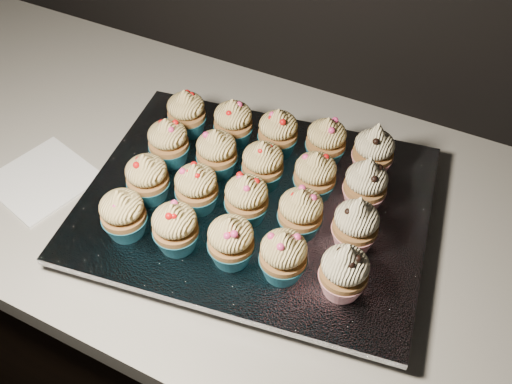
# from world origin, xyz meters

# --- Properties ---
(cabinet) EXTENTS (2.40, 0.60, 0.86)m
(cabinet) POSITION_xyz_m (0.00, 1.70, 0.43)
(cabinet) COLOR black
(cabinet) RESTS_ON ground
(worktop) EXTENTS (2.44, 0.64, 0.04)m
(worktop) POSITION_xyz_m (0.00, 1.70, 0.88)
(worktop) COLOR beige
(worktop) RESTS_ON cabinet
(napkin) EXTENTS (0.17, 0.17, 0.00)m
(napkin) POSITION_xyz_m (-0.47, 1.58, 0.90)
(napkin) COLOR white
(napkin) RESTS_ON worktop
(baking_tray) EXTENTS (0.51, 0.42, 0.02)m
(baking_tray) POSITION_xyz_m (-0.14, 1.67, 0.91)
(baking_tray) COLOR black
(baking_tray) RESTS_ON worktop
(foil_lining) EXTENTS (0.55, 0.46, 0.01)m
(foil_lining) POSITION_xyz_m (-0.14, 1.67, 0.93)
(foil_lining) COLOR silver
(foil_lining) RESTS_ON baking_tray
(cupcake_0) EXTENTS (0.06, 0.06, 0.08)m
(cupcake_0) POSITION_xyz_m (-0.27, 1.53, 0.97)
(cupcake_0) COLOR #196177
(cupcake_0) RESTS_ON foil_lining
(cupcake_1) EXTENTS (0.06, 0.06, 0.08)m
(cupcake_1) POSITION_xyz_m (-0.19, 1.55, 0.97)
(cupcake_1) COLOR #196177
(cupcake_1) RESTS_ON foil_lining
(cupcake_2) EXTENTS (0.06, 0.06, 0.08)m
(cupcake_2) POSITION_xyz_m (-0.12, 1.56, 0.97)
(cupcake_2) COLOR #196177
(cupcake_2) RESTS_ON foil_lining
(cupcake_3) EXTENTS (0.06, 0.06, 0.08)m
(cupcake_3) POSITION_xyz_m (-0.05, 1.57, 0.97)
(cupcake_3) COLOR #196177
(cupcake_3) RESTS_ON foil_lining
(cupcake_4) EXTENTS (0.06, 0.06, 0.10)m
(cupcake_4) POSITION_xyz_m (0.03, 1.58, 0.97)
(cupcake_4) COLOR #B11829
(cupcake_4) RESTS_ON foil_lining
(cupcake_5) EXTENTS (0.06, 0.06, 0.08)m
(cupcake_5) POSITION_xyz_m (-0.28, 1.61, 0.97)
(cupcake_5) COLOR #196177
(cupcake_5) RESTS_ON foil_lining
(cupcake_6) EXTENTS (0.06, 0.06, 0.08)m
(cupcake_6) POSITION_xyz_m (-0.21, 1.62, 0.97)
(cupcake_6) COLOR #196177
(cupcake_6) RESTS_ON foil_lining
(cupcake_7) EXTENTS (0.06, 0.06, 0.08)m
(cupcake_7) POSITION_xyz_m (-0.13, 1.63, 0.97)
(cupcake_7) COLOR #196177
(cupcake_7) RESTS_ON foil_lining
(cupcake_8) EXTENTS (0.06, 0.06, 0.08)m
(cupcake_8) POSITION_xyz_m (-0.05, 1.64, 0.97)
(cupcake_8) COLOR #196177
(cupcake_8) RESTS_ON foil_lining
(cupcake_9) EXTENTS (0.06, 0.06, 0.10)m
(cupcake_9) POSITION_xyz_m (0.02, 1.66, 0.97)
(cupcake_9) COLOR #B11829
(cupcake_9) RESTS_ON foil_lining
(cupcake_10) EXTENTS (0.06, 0.06, 0.08)m
(cupcake_10) POSITION_xyz_m (-0.29, 1.68, 0.97)
(cupcake_10) COLOR #196177
(cupcake_10) RESTS_ON foil_lining
(cupcake_11) EXTENTS (0.06, 0.06, 0.08)m
(cupcake_11) POSITION_xyz_m (-0.21, 1.70, 0.97)
(cupcake_11) COLOR #196177
(cupcake_11) RESTS_ON foil_lining
(cupcake_12) EXTENTS (0.06, 0.06, 0.08)m
(cupcake_12) POSITION_xyz_m (-0.14, 1.70, 0.97)
(cupcake_12) COLOR #196177
(cupcake_12) RESTS_ON foil_lining
(cupcake_13) EXTENTS (0.06, 0.06, 0.08)m
(cupcake_13) POSITION_xyz_m (-0.06, 1.72, 0.97)
(cupcake_13) COLOR #196177
(cupcake_13) RESTS_ON foil_lining
(cupcake_14) EXTENTS (0.06, 0.06, 0.10)m
(cupcake_14) POSITION_xyz_m (0.01, 1.73, 0.97)
(cupcake_14) COLOR #B11829
(cupcake_14) RESTS_ON foil_lining
(cupcake_15) EXTENTS (0.06, 0.06, 0.08)m
(cupcake_15) POSITION_xyz_m (-0.30, 1.76, 0.97)
(cupcake_15) COLOR #196177
(cupcake_15) RESTS_ON foil_lining
(cupcake_16) EXTENTS (0.06, 0.06, 0.08)m
(cupcake_16) POSITION_xyz_m (-0.23, 1.77, 0.97)
(cupcake_16) COLOR #196177
(cupcake_16) RESTS_ON foil_lining
(cupcake_17) EXTENTS (0.06, 0.06, 0.08)m
(cupcake_17) POSITION_xyz_m (-0.15, 1.78, 0.97)
(cupcake_17) COLOR #196177
(cupcake_17) RESTS_ON foil_lining
(cupcake_18) EXTENTS (0.06, 0.06, 0.08)m
(cupcake_18) POSITION_xyz_m (-0.08, 1.79, 0.97)
(cupcake_18) COLOR #196177
(cupcake_18) RESTS_ON foil_lining
(cupcake_19) EXTENTS (0.06, 0.06, 0.10)m
(cupcake_19) POSITION_xyz_m (-0.01, 1.80, 0.97)
(cupcake_19) COLOR #B11829
(cupcake_19) RESTS_ON foil_lining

